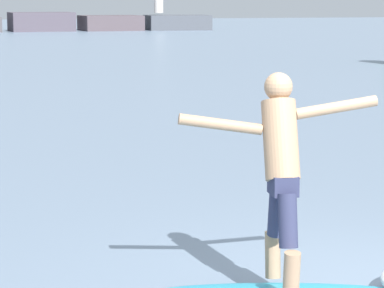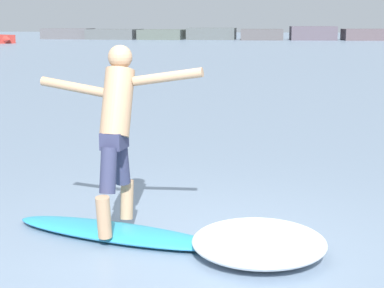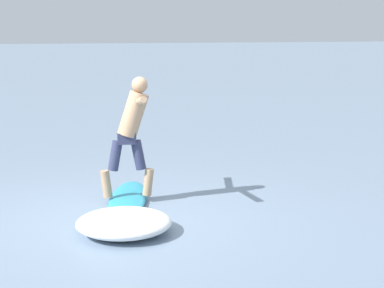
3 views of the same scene
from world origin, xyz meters
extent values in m
plane|color=#758AA1|center=(0.00, 0.00, 0.00)|extent=(200.00, 200.00, 0.00)
ellipsoid|color=#2CA0C0|center=(-0.68, 0.25, 0.05)|extent=(2.27, 1.09, 0.10)
ellipsoid|color=#2CA0C0|center=(0.41, -0.05, 0.05)|extent=(0.37, 0.36, 0.08)
ellipsoid|color=#2870B2|center=(-0.68, 0.25, 0.05)|extent=(2.28, 1.11, 0.04)
cone|color=black|center=(-1.55, 0.49, -0.06)|extent=(0.06, 0.06, 0.14)
cone|color=black|center=(-1.44, 0.31, -0.06)|extent=(0.06, 0.06, 0.14)
cone|color=black|center=(-1.36, 0.59, -0.06)|extent=(0.06, 0.06, 0.14)
cylinder|color=tan|center=(-0.64, 0.55, 0.29)|extent=(0.15, 0.19, 0.41)
cylinder|color=#323655|center=(-0.66, 0.42, 0.70)|extent=(0.17, 0.24, 0.45)
cylinder|color=tan|center=(-0.71, -0.05, 0.29)|extent=(0.15, 0.19, 0.41)
cylinder|color=#323655|center=(-0.70, 0.08, 0.70)|extent=(0.17, 0.24, 0.45)
cube|color=#323655|center=(-0.68, 0.25, 0.96)|extent=(0.23, 0.28, 0.16)
cylinder|color=tan|center=(-0.67, 0.35, 1.30)|extent=(0.33, 0.49, 0.70)
sphere|color=tan|center=(-0.66, 0.45, 1.72)|extent=(0.23, 0.23, 0.23)
cylinder|color=tan|center=(-1.13, 0.47, 1.43)|extent=(0.69, 0.21, 0.21)
cylinder|color=tan|center=(-0.18, 0.37, 1.55)|extent=(0.69, 0.18, 0.20)
ellipsoid|color=white|center=(0.71, -0.07, 0.13)|extent=(1.52, 1.52, 0.27)
camera|label=1|loc=(-3.21, -6.40, 2.43)|focal=85.00mm
camera|label=2|loc=(0.90, -5.50, 2.07)|focal=60.00mm
camera|label=3|loc=(8.27, -1.48, 2.51)|focal=60.00mm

